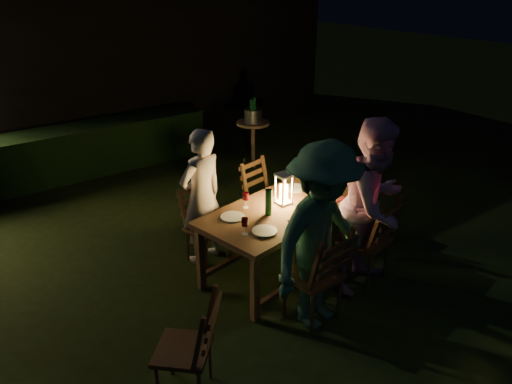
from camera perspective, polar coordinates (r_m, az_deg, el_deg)
garden_envelope at (r=10.76m, az=-21.84°, el=14.39°), size 40.00×40.00×3.20m
dining_table at (r=5.38m, az=3.20°, el=-2.43°), size 2.03×1.27×0.79m
chair_near_left at (r=4.87m, az=6.63°, el=-11.10°), size 0.52×0.55×1.05m
chair_near_right at (r=5.51m, az=12.35°, el=-6.98°), size 0.56×0.59×1.04m
chair_far_left at (r=5.78m, az=-5.68°, el=-5.32°), size 0.49×0.52×0.93m
chair_far_right at (r=6.39m, az=1.03°, el=-2.04°), size 0.52×0.54×0.96m
chair_end at (r=6.44m, az=10.20°, el=-1.86°), size 0.57×0.54×1.07m
chair_spare at (r=4.16m, az=-7.97°, el=-18.94°), size 0.62×0.62×0.95m
person_house_side at (r=5.58m, az=-6.24°, el=-0.58°), size 0.64×0.48×1.58m
person_opp_right at (r=5.21m, az=13.38°, el=-1.50°), size 1.00×0.84×1.83m
person_opp_left at (r=4.53m, az=7.49°, el=-5.23°), size 1.28×0.88×1.82m
lantern at (r=5.34m, az=3.19°, el=0.16°), size 0.16×0.16×0.35m
plate_far_left at (r=5.11m, az=-2.67°, el=-2.84°), size 0.25×0.25×0.01m
plate_near_left at (r=4.84m, az=0.98°, el=-4.47°), size 0.25×0.25×0.01m
plate_far_right at (r=5.78m, az=4.44°, el=0.46°), size 0.25×0.25×0.01m
plate_near_right at (r=5.55m, az=7.96°, el=-0.80°), size 0.25×0.25×0.01m
wineglass_a at (r=5.28m, az=-1.19°, el=-0.96°), size 0.06×0.06×0.18m
wineglass_b at (r=4.76m, az=-1.29°, el=-3.94°), size 0.06×0.06×0.18m
wineglass_c at (r=5.37m, az=7.59°, el=-0.71°), size 0.06×0.06×0.18m
wineglass_d at (r=5.85m, az=5.82°, el=1.56°), size 0.06×0.06×0.18m
wineglass_e at (r=5.07m, az=5.09°, el=-2.17°), size 0.06×0.06×0.18m
bottle_table at (r=5.11m, az=1.44°, el=-1.17°), size 0.07×0.07×0.28m
napkin_left at (r=5.06m, az=4.88°, el=-3.25°), size 0.18×0.14×0.01m
napkin_right at (r=5.58m, az=9.23°, el=-0.73°), size 0.18×0.14×0.01m
phone at (r=4.75m, az=1.13°, el=-5.12°), size 0.14×0.07×0.01m
side_table at (r=8.49m, az=-0.34°, el=7.45°), size 0.56×0.56×0.75m
ice_bucket at (r=8.43m, az=-0.34°, el=8.74°), size 0.30×0.30×0.22m
bottle_bucket_a at (r=8.36m, az=-0.46°, el=8.96°), size 0.07×0.07×0.32m
bottle_bucket_b at (r=8.48m, az=-0.23°, el=9.18°), size 0.07×0.07×0.32m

